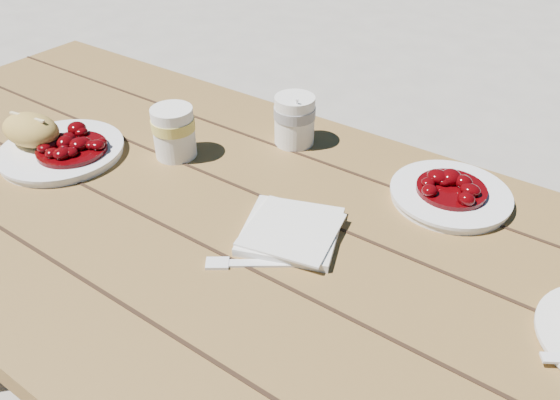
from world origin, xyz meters
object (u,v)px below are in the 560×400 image
Objects in this scene: main_plate at (62,152)px; coffee_cup at (294,120)px; second_cup at (174,132)px; second_plate at (450,195)px; picnic_table at (268,304)px; bread_roll at (31,130)px.

main_plate is 0.47m from coffee_cup.
second_cup is at bearing 35.53° from main_plate.
main_plate is at bearing -144.47° from second_cup.
main_plate is at bearing -156.40° from second_plate.
picnic_table is at bearing 4.11° from main_plate.
picnic_table is 0.38m from second_cup.
picnic_table is 19.76× the size of coffee_cup.
main_plate is (-0.48, -0.03, 0.17)m from picnic_table.
main_plate and second_plate have the same top height.
coffee_cup is 1.00× the size of second_cup.
main_plate is 1.16× the size of second_plate.
main_plate is 0.07m from bread_roll.
main_plate is 2.33× the size of coffee_cup.
picnic_table is at bearing -64.39° from coffee_cup.
bread_roll is (-0.06, -0.02, 0.04)m from main_plate.
second_plate is (0.69, 0.30, 0.00)m from main_plate.
second_plate is 2.02× the size of second_cup.
picnic_table is at bearing -127.83° from second_plate.
second_cup is at bearing -161.52° from second_plate.
coffee_cup reaches higher than main_plate.
second_plate is at bearing -1.53° from coffee_cup.
main_plate is 0.75m from second_plate.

